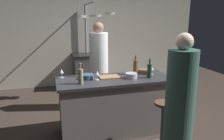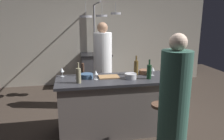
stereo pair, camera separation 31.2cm
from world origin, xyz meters
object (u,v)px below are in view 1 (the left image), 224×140
wine_bottle_green (149,71)px  wine_bottle_amber (135,67)px  bar_stool_right (163,122)px  mixing_bowl_wooden (143,71)px  wine_bottle_white (81,76)px  pepper_mill (82,70)px  cutting_board (109,77)px  wine_glass_by_chef (61,71)px  mixing_bowl_blue (87,77)px  mixing_bowl_steel (131,76)px  wine_glass_near_right_guest (97,73)px  stove_range (88,71)px  guest_right (179,107)px  wine_glass_near_left_guest (152,68)px  chef (99,69)px

wine_bottle_green → wine_bottle_amber: bearing=114.0°
bar_stool_right → mixing_bowl_wooden: 0.98m
wine_bottle_amber → wine_bottle_green: (0.13, -0.28, -0.01)m
wine_bottle_white → pepper_mill: bearing=78.0°
cutting_board → wine_glass_by_chef: wine_glass_by_chef is taller
bar_stool_right → mixing_bowl_blue: 1.31m
wine_bottle_amber → mixing_bowl_steel: wine_bottle_amber is taller
bar_stool_right → wine_glass_by_chef: wine_glass_by_chef is taller
cutting_board → wine_glass_near_right_guest: 0.25m
stove_range → mixing_bowl_blue: size_ratio=4.50×
mixing_bowl_wooden → mixing_bowl_blue: bearing=-174.9°
bar_stool_right → mixing_bowl_steel: mixing_bowl_steel is taller
wine_glass_near_right_guest → mixing_bowl_wooden: wine_glass_near_right_guest is taller
wine_bottle_white → wine_bottle_amber: bearing=17.4°
guest_right → wine_glass_near_right_guest: 1.30m
wine_glass_by_chef → wine_bottle_white: bearing=-58.2°
pepper_mill → mixing_bowl_wooden: pepper_mill is taller
wine_bottle_amber → mixing_bowl_steel: 0.28m
wine_glass_near_left_guest → wine_glass_near_right_guest: (-0.94, -0.07, 0.00)m
stove_range → pepper_mill: 2.32m
guest_right → pepper_mill: (-0.98, 1.27, 0.23)m
pepper_mill → wine_glass_near_right_guest: pepper_mill is taller
wine_glass_near_right_guest → wine_bottle_white: bearing=-154.8°
guest_right → mixing_bowl_blue: bearing=130.1°
wine_bottle_white → bar_stool_right: bearing=-23.8°
wine_bottle_white → mixing_bowl_steel: (0.81, 0.08, -0.08)m
wine_glass_by_chef → wine_glass_near_left_guest: bearing=-8.0°
bar_stool_right → guest_right: guest_right is taller
wine_bottle_amber → wine_bottle_white: wine_bottle_amber is taller
stove_range → wine_bottle_green: size_ratio=2.91×
chef → wine_bottle_white: (-0.53, -1.18, 0.21)m
pepper_mill → wine_glass_by_chef: pepper_mill is taller
cutting_board → wine_glass_by_chef: 0.76m
wine_bottle_green → wine_bottle_white: 1.09m
stove_range → bar_stool_right: bearing=-80.1°
pepper_mill → cutting_board: bearing=-23.9°
bar_stool_right → pepper_mill: (-1.00, 0.87, 0.63)m
bar_stool_right → stove_range: bearing=99.9°
wine_glass_near_right_guest → mixing_bowl_steel: 0.55m
chef → wine_bottle_green: bearing=-64.5°
chef → mixing_bowl_blue: bearing=-112.6°
cutting_board → wine_bottle_green: size_ratio=1.05×
wine_glass_near_right_guest → mixing_bowl_wooden: bearing=12.9°
chef → stove_range: bearing=89.1°
mixing_bowl_blue → wine_glass_near_right_guest: bearing=-39.3°
wine_glass_near_right_guest → mixing_bowl_steel: (0.54, -0.04, -0.06)m
wine_bottle_green → wine_glass_near_left_guest: (0.12, 0.17, -0.01)m
wine_bottle_white → wine_glass_near_right_guest: size_ratio=2.08×
guest_right → cutting_board: bearing=118.1°
chef → wine_glass_near_left_guest: size_ratio=11.94×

